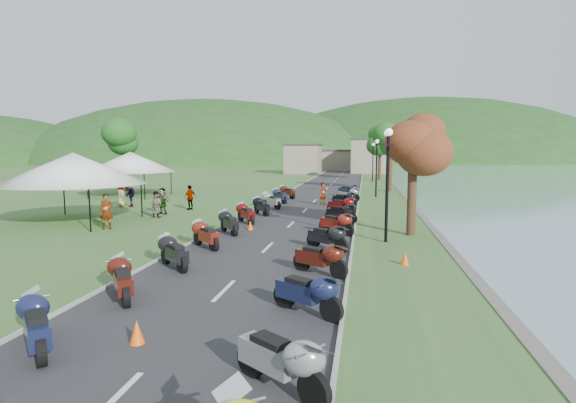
{
  "coord_description": "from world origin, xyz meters",
  "views": [
    {
      "loc": [
        4.03,
        -2.31,
        4.12
      ],
      "look_at": [
        -0.17,
        22.08,
        1.3
      ],
      "focal_mm": 28.0,
      "sensor_mm": 36.0,
      "label": 1
    }
  ],
  "objects_px": {
    "vendor_tent_main": "(75,188)",
    "pedestrian_a": "(107,229)",
    "pedestrian_b": "(156,217)",
    "pedestrian_c": "(131,207)"
  },
  "relations": [
    {
      "from": "vendor_tent_main",
      "to": "pedestrian_a",
      "type": "relative_size",
      "value": 2.83
    },
    {
      "from": "pedestrian_a",
      "to": "pedestrian_b",
      "type": "xyz_separation_m",
      "value": [
        0.59,
        4.43,
        0.0
      ]
    },
    {
      "from": "pedestrian_b",
      "to": "pedestrian_a",
      "type": "bearing_deg",
      "value": 97.83
    },
    {
      "from": "vendor_tent_main",
      "to": "pedestrian_c",
      "type": "relative_size",
      "value": 2.72
    },
    {
      "from": "pedestrian_b",
      "to": "pedestrian_c",
      "type": "distance_m",
      "value": 6.16
    },
    {
      "from": "vendor_tent_main",
      "to": "pedestrian_b",
      "type": "bearing_deg",
      "value": 35.22
    },
    {
      "from": "pedestrian_a",
      "to": "pedestrian_c",
      "type": "bearing_deg",
      "value": 91.24
    },
    {
      "from": "vendor_tent_main",
      "to": "pedestrian_a",
      "type": "bearing_deg",
      "value": -30.92
    },
    {
      "from": "pedestrian_a",
      "to": "pedestrian_c",
      "type": "distance_m",
      "value": 9.63
    },
    {
      "from": "pedestrian_a",
      "to": "vendor_tent_main",
      "type": "bearing_deg",
      "value": 128.24
    }
  ]
}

